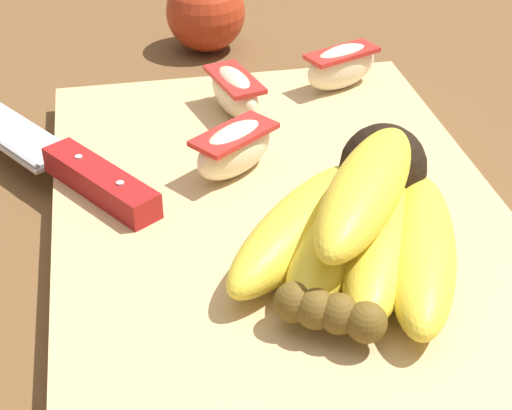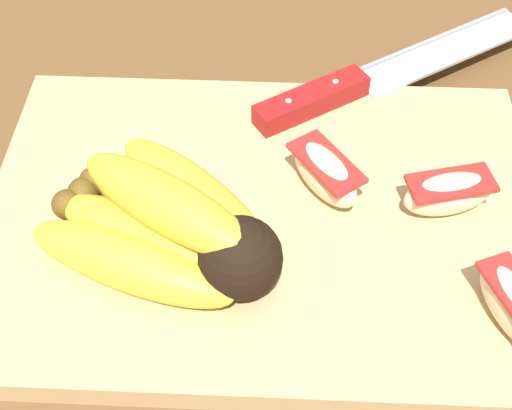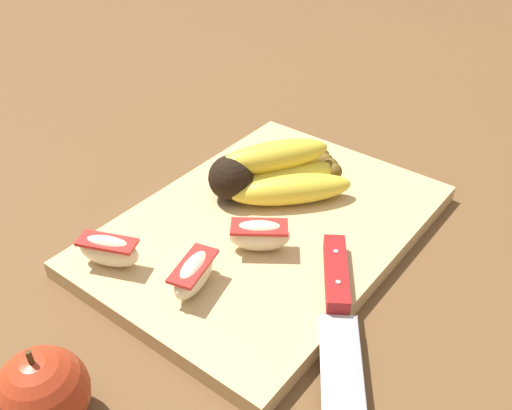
% 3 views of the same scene
% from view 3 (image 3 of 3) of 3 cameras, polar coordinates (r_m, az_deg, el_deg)
% --- Properties ---
extents(ground_plane, '(6.00, 6.00, 0.00)m').
position_cam_3_polar(ground_plane, '(0.67, -0.40, -2.99)').
color(ground_plane, brown).
extents(cutting_board, '(0.40, 0.28, 0.02)m').
position_cam_3_polar(cutting_board, '(0.66, 1.14, -2.36)').
color(cutting_board, tan).
rests_on(cutting_board, ground_plane).
extents(banana_bunch, '(0.18, 0.17, 0.06)m').
position_cam_3_polar(banana_bunch, '(0.70, 1.73, 3.31)').
color(banana_bunch, black).
rests_on(banana_bunch, cutting_board).
extents(chefs_knife, '(0.25, 0.18, 0.02)m').
position_cam_3_polar(chefs_knife, '(0.55, 8.20, -10.33)').
color(chefs_knife, silver).
rests_on(chefs_knife, cutting_board).
extents(apple_wedge_near, '(0.05, 0.07, 0.04)m').
position_cam_3_polar(apple_wedge_near, '(0.60, -14.38, -4.38)').
color(apple_wedge_near, beige).
rests_on(apple_wedge_near, cutting_board).
extents(apple_wedge_middle, '(0.07, 0.04, 0.03)m').
position_cam_3_polar(apple_wedge_middle, '(0.56, -6.17, -6.77)').
color(apple_wedge_middle, beige).
rests_on(apple_wedge_middle, cutting_board).
extents(apple_wedge_far, '(0.06, 0.07, 0.04)m').
position_cam_3_polar(apple_wedge_far, '(0.60, 0.33, -2.98)').
color(apple_wedge_far, beige).
rests_on(apple_wedge_far, cutting_board).
extents(whole_apple, '(0.07, 0.07, 0.09)m').
position_cam_3_polar(whole_apple, '(0.50, -20.39, -17.07)').
color(whole_apple, '#AD3319').
rests_on(whole_apple, ground_plane).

